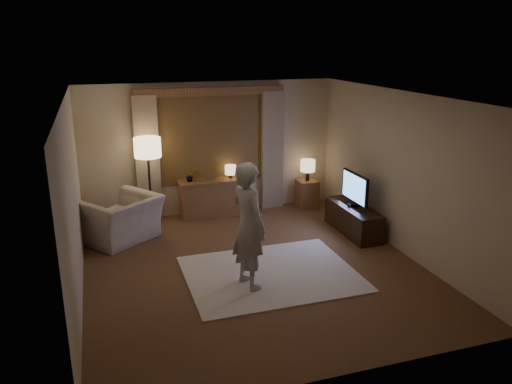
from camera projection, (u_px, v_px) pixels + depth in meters
name	position (u px, v px, depth m)	size (l,w,h in m)	color
room	(244.00, 176.00, 7.75)	(5.04, 5.54, 2.64)	brown
rug	(271.00, 274.00, 7.45)	(2.50, 2.00, 0.02)	beige
sideboard	(211.00, 199.00, 9.83)	(1.20, 0.40, 0.70)	brown
picture_frame	(211.00, 177.00, 9.70)	(0.16, 0.02, 0.20)	brown
plant	(190.00, 176.00, 9.57)	(0.17, 0.13, 0.30)	#999999
table_lamp_sideboard	(231.00, 170.00, 9.79)	(0.22, 0.22, 0.30)	black
floor_lamp	(148.00, 152.00, 9.02)	(0.49, 0.49, 1.67)	black
armchair	(121.00, 219.00, 8.61)	(1.20, 1.05, 0.78)	beige
side_table	(307.00, 193.00, 10.41)	(0.40, 0.40, 0.56)	brown
table_lamp_side	(308.00, 166.00, 10.24)	(0.30, 0.30, 0.44)	black
tv_stand	(353.00, 220.00, 8.99)	(0.45, 1.40, 0.50)	black
tv	(355.00, 188.00, 8.82)	(0.21, 0.85, 0.61)	black
person	(249.00, 225.00, 6.84)	(0.66, 0.43, 1.80)	#B8B2AA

